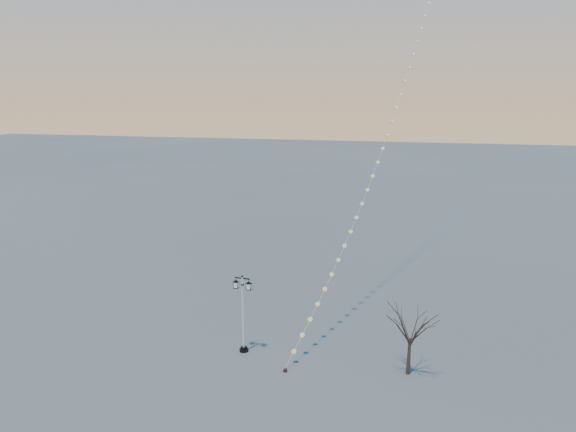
% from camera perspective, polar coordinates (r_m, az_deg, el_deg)
% --- Properties ---
extents(ground, '(300.00, 300.00, 0.00)m').
position_cam_1_polar(ground, '(33.09, -1.97, -16.21)').
color(ground, '#4E4E4F').
rests_on(ground, ground).
extents(street_lamp, '(1.34, 0.59, 5.28)m').
position_cam_1_polar(street_lamp, '(33.19, -5.09, -10.49)').
color(street_lamp, black).
rests_on(street_lamp, ground).
extents(bare_tree, '(2.56, 2.56, 4.25)m').
position_cam_1_polar(bare_tree, '(31.45, 13.64, -12.23)').
color(bare_tree, '#36261E').
rests_on(bare_tree, ground).
extents(kite_train, '(10.24, 35.89, 33.34)m').
position_cam_1_polar(kite_train, '(44.53, 11.35, 13.59)').
color(kite_train, black).
rests_on(kite_train, ground).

